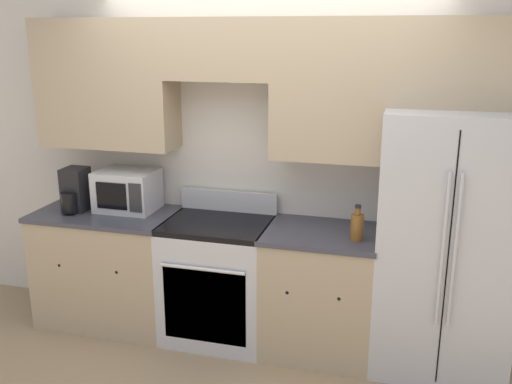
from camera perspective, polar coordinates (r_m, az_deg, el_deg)
The scene contains 9 objects.
ground_plane at distance 4.23m, azimuth -1.16°, elevation -16.60°, with size 12.00×12.00×0.00m, color #937A5B.
wall_back at distance 4.18m, azimuth 1.20°, elevation 6.16°, with size 8.00×0.39×2.60m.
lower_cabinets_left at distance 4.70m, azimuth -14.44°, elevation -7.27°, with size 1.08×0.64×0.92m.
lower_cabinets_right at distance 4.18m, azimuth 6.38°, elevation -9.87°, with size 0.79×0.64×0.92m.
oven_range at distance 4.34m, azimuth -3.79°, elevation -8.69°, with size 0.77×0.65×1.08m.
refrigerator at distance 4.05m, azimuth 18.34°, elevation -4.79°, with size 0.87×0.80×1.79m.
microwave at distance 4.52m, azimuth -12.73°, elevation 0.18°, with size 0.45×0.36×0.31m.
bottle at distance 3.85m, azimuth 10.08°, elevation -3.38°, with size 0.09×0.09×0.24m.
coffee_maker at distance 4.59m, azimuth -17.65°, elevation 0.06°, with size 0.17×0.26×0.34m.
Camera 1 is at (1.02, -3.42, 2.27)m, focal length 40.00 mm.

